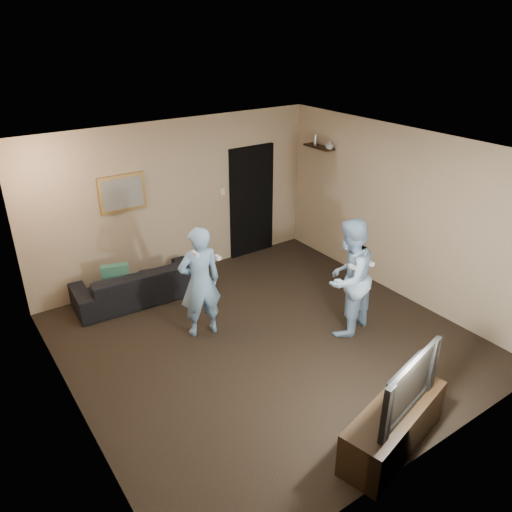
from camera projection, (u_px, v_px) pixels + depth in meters
ground at (266, 340)px, 6.81m from camera, size 5.00×5.00×0.00m
ceiling at (268, 152)px, 5.69m from camera, size 5.00×5.00×0.04m
wall_back at (177, 200)px, 8.11m from camera, size 5.00×0.04×2.60m
wall_front at (432, 355)px, 4.40m from camera, size 5.00×0.04×2.60m
wall_left at (63, 316)px, 4.97m from camera, size 0.04×5.00×2.60m
wall_right at (401, 214)px, 7.53m from camera, size 0.04×5.00×2.60m
sofa at (137, 284)px, 7.70m from camera, size 1.94×0.86×0.55m
throw_pillow at (116, 277)px, 7.45m from camera, size 0.42×0.25×0.40m
painting_frame at (122, 193)px, 7.50m from camera, size 0.72×0.05×0.57m
painting_canvas at (123, 194)px, 7.48m from camera, size 0.62×0.01×0.47m
doorway at (252, 202)px, 8.96m from camera, size 0.90×0.06×2.00m
light_switch at (222, 191)px, 8.53m from camera, size 0.08×0.02×0.12m
wall_shelf at (319, 147)px, 8.52m from camera, size 0.20×0.60×0.03m
shelf_vase at (330, 145)px, 8.28m from camera, size 0.17×0.17×0.15m
shelf_figurine at (315, 140)px, 8.55m from camera, size 0.06×0.06×0.18m
tv_console at (394, 426)px, 5.04m from camera, size 1.48×0.77×0.50m
television at (401, 382)px, 4.80m from camera, size 1.08×0.39×0.62m
wii_player_left at (200, 282)px, 6.65m from camera, size 0.63×0.53×1.59m
wii_player_right at (348, 278)px, 6.68m from camera, size 0.95×0.83×1.67m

